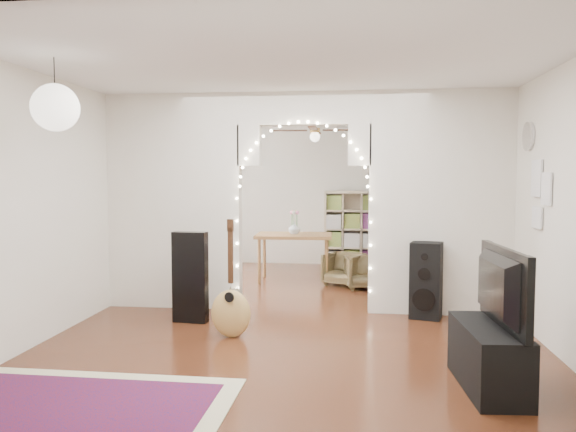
# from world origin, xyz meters

# --- Properties ---
(floor) EXTENTS (7.50, 7.50, 0.00)m
(floor) POSITION_xyz_m (0.00, 0.00, 0.00)
(floor) COLOR black
(floor) RESTS_ON ground
(ceiling) EXTENTS (5.00, 7.50, 0.02)m
(ceiling) POSITION_xyz_m (0.00, 0.00, 2.70)
(ceiling) COLOR white
(ceiling) RESTS_ON wall_back
(wall_back) EXTENTS (5.00, 0.02, 2.70)m
(wall_back) POSITION_xyz_m (0.00, 3.75, 1.35)
(wall_back) COLOR silver
(wall_back) RESTS_ON floor
(wall_front) EXTENTS (5.00, 0.02, 2.70)m
(wall_front) POSITION_xyz_m (0.00, -3.75, 1.35)
(wall_front) COLOR silver
(wall_front) RESTS_ON floor
(wall_left) EXTENTS (0.02, 7.50, 2.70)m
(wall_left) POSITION_xyz_m (-2.50, 0.00, 1.35)
(wall_left) COLOR silver
(wall_left) RESTS_ON floor
(wall_right) EXTENTS (0.02, 7.50, 2.70)m
(wall_right) POSITION_xyz_m (2.50, 0.00, 1.35)
(wall_right) COLOR silver
(wall_right) RESTS_ON floor
(divider_wall) EXTENTS (5.00, 0.20, 2.70)m
(divider_wall) POSITION_xyz_m (0.00, 0.00, 1.42)
(divider_wall) COLOR silver
(divider_wall) RESTS_ON floor
(fairy_lights) EXTENTS (1.64, 0.04, 1.60)m
(fairy_lights) POSITION_xyz_m (0.00, -0.13, 1.55)
(fairy_lights) COLOR #FFEABF
(fairy_lights) RESTS_ON divider_wall
(window) EXTENTS (0.04, 1.20, 1.40)m
(window) POSITION_xyz_m (-2.47, 1.80, 1.50)
(window) COLOR white
(window) RESTS_ON wall_left
(wall_clock) EXTENTS (0.03, 0.31, 0.31)m
(wall_clock) POSITION_xyz_m (2.48, -0.60, 2.10)
(wall_clock) COLOR white
(wall_clock) RESTS_ON wall_right
(picture_frames) EXTENTS (0.02, 0.50, 0.70)m
(picture_frames) POSITION_xyz_m (2.48, -1.00, 1.50)
(picture_frames) COLOR white
(picture_frames) RESTS_ON wall_right
(paper_lantern) EXTENTS (0.40, 0.40, 0.40)m
(paper_lantern) POSITION_xyz_m (-1.90, -2.40, 2.25)
(paper_lantern) COLOR white
(paper_lantern) RESTS_ON ceiling
(ceiling_fan) EXTENTS (1.10, 1.10, 0.30)m
(ceiling_fan) POSITION_xyz_m (0.00, 2.00, 2.40)
(ceiling_fan) COLOR gold
(ceiling_fan) RESTS_ON ceiling
(area_rug) EXTENTS (2.49, 1.88, 0.02)m
(area_rug) POSITION_xyz_m (-1.50, -3.40, 0.01)
(area_rug) COLOR maroon
(area_rug) RESTS_ON floor
(guitar_case) EXTENTS (0.41, 0.17, 1.04)m
(guitar_case) POSITION_xyz_m (-1.24, -0.75, 0.52)
(guitar_case) COLOR black
(guitar_case) RESTS_ON floor
(acoustic_guitar) EXTENTS (0.44, 0.28, 1.04)m
(acoustic_guitar) POSITION_xyz_m (-0.64, -1.31, 0.46)
(acoustic_guitar) COLOR tan
(acoustic_guitar) RESTS_ON floor
(tabby_cat) EXTENTS (0.28, 0.57, 0.38)m
(tabby_cat) POSITION_xyz_m (-0.80, -0.36, 0.15)
(tabby_cat) COLOR brown
(tabby_cat) RESTS_ON floor
(floor_speaker) EXTENTS (0.42, 0.39, 0.90)m
(floor_speaker) POSITION_xyz_m (1.47, -0.25, 0.45)
(floor_speaker) COLOR black
(floor_speaker) RESTS_ON floor
(media_console) EXTENTS (0.46, 1.02, 0.50)m
(media_console) POSITION_xyz_m (1.67, -2.46, 0.25)
(media_console) COLOR black
(media_console) RESTS_ON floor
(tv) EXTENTS (0.21, 1.08, 0.62)m
(tv) POSITION_xyz_m (1.67, -2.46, 0.81)
(tv) COLOR black
(tv) RESTS_ON media_console
(bookcase) EXTENTS (1.37, 0.36, 1.40)m
(bookcase) POSITION_xyz_m (0.76, 3.50, 0.70)
(bookcase) COLOR #C5AB8F
(bookcase) RESTS_ON floor
(dining_table) EXTENTS (1.22, 0.84, 0.76)m
(dining_table) POSITION_xyz_m (-0.32, 1.93, 0.68)
(dining_table) COLOR brown
(dining_table) RESTS_ON floor
(flower_vase) EXTENTS (0.19, 0.19, 0.19)m
(flower_vase) POSITION_xyz_m (-0.32, 1.93, 0.85)
(flower_vase) COLOR silver
(flower_vase) RESTS_ON dining_table
(dining_chair_left) EXTENTS (0.71, 0.72, 0.50)m
(dining_chair_left) POSITION_xyz_m (0.47, 1.66, 0.25)
(dining_chair_left) COLOR brown
(dining_chair_left) RESTS_ON floor
(dining_chair_right) EXTENTS (0.60, 0.61, 0.48)m
(dining_chair_right) POSITION_xyz_m (0.77, 1.44, 0.24)
(dining_chair_right) COLOR brown
(dining_chair_right) RESTS_ON floor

